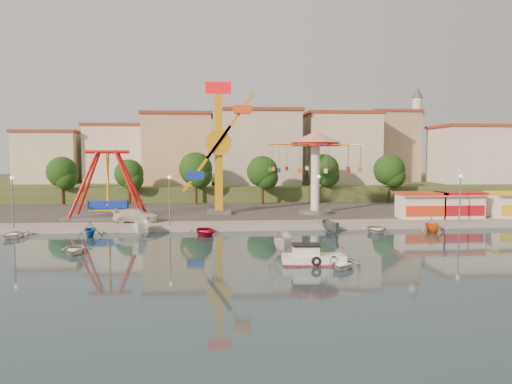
{
  "coord_description": "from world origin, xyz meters",
  "views": [
    {
      "loc": [
        -3.4,
        -40.1,
        8.06
      ],
      "look_at": [
        1.27,
        14.0,
        4.0
      ],
      "focal_mm": 35.0,
      "sensor_mm": 36.0,
      "label": 1
    }
  ],
  "objects": [
    {
      "name": "lamp_post_3",
      "position": [
        24.0,
        13.0,
        3.1
      ],
      "size": [
        0.14,
        0.14,
        5.0
      ],
      "primitive_type": "cylinder",
      "color": "#59595E",
      "rests_on": "quay_deck"
    },
    {
      "name": "tree_0",
      "position": [
        -26.0,
        36.98,
        5.47
      ],
      "size": [
        4.6,
        4.6,
        7.19
      ],
      "color": "#382314",
      "rests_on": "quay_deck"
    },
    {
      "name": "tree_3",
      "position": [
        4.0,
        34.36,
        5.55
      ],
      "size": [
        4.68,
        4.68,
        7.32
      ],
      "color": "#382314",
      "rests_on": "quay_deck"
    },
    {
      "name": "moored_boat_7",
      "position": [
        19.42,
        9.8,
        0.77
      ],
      "size": [
        2.7,
        3.07,
        1.53
      ],
      "primitive_type": "imported",
      "rotation": [
        0.0,
        0.0,
        0.07
      ],
      "color": "orange",
      "rests_on": "ground"
    },
    {
      "name": "moored_boat_2",
      "position": [
        -10.59,
        9.8,
        0.8
      ],
      "size": [
        1.57,
        4.15,
        1.6
      ],
      "primitive_type": "imported",
      "rotation": [
        0.0,
        0.0,
        -0.0
      ],
      "color": "white",
      "rests_on": "ground"
    },
    {
      "name": "asphalt_pad",
      "position": [
        0.0,
        30.0,
        0.6
      ],
      "size": [
        90.0,
        28.0,
        0.01
      ],
      "primitive_type": "cube",
      "color": "#4C4944",
      "rests_on": "quay_deck"
    },
    {
      "name": "building_4",
      "position": [
        19.07,
        52.2,
        7.62
      ],
      "size": [
        10.75,
        9.23,
        9.24
      ],
      "primitive_type": "cube",
      "color": "beige",
      "rests_on": "hill_terrace"
    },
    {
      "name": "building_3",
      "position": [
        5.6,
        48.8,
        7.6
      ],
      "size": [
        12.59,
        10.5,
        9.2
      ],
      "primitive_type": "cube",
      "color": "beige",
      "rests_on": "hill_terrace"
    },
    {
      "name": "tree_1",
      "position": [
        -16.0,
        36.24,
        5.2
      ],
      "size": [
        4.35,
        4.35,
        6.8
      ],
      "color": "#382314",
      "rests_on": "quay_deck"
    },
    {
      "name": "pirate_ship_ride",
      "position": [
        -15.68,
        19.54,
        4.39
      ],
      "size": [
        10.0,
        5.0,
        8.0
      ],
      "color": "#59595E",
      "rests_on": "quay_deck"
    },
    {
      "name": "building_5",
      "position": [
        32.37,
        50.33,
        8.61
      ],
      "size": [
        12.77,
        10.96,
        11.21
      ],
      "primitive_type": "cube",
      "color": "tan",
      "rests_on": "hill_terrace"
    },
    {
      "name": "booth_mid",
      "position": [
        25.7,
        16.49,
        2.16
      ],
      "size": [
        5.4,
        3.78,
        3.08
      ],
      "color": "white",
      "rests_on": "quay_deck"
    },
    {
      "name": "kamikaze_tower",
      "position": [
        -2.37,
        22.67,
        8.51
      ],
      "size": [
        6.14,
        3.1,
        16.5
      ],
      "color": "#59595E",
      "rests_on": "quay_deck"
    },
    {
      "name": "booth_right",
      "position": [
        32.3,
        16.49,
        2.16
      ],
      "size": [
        5.4,
        3.78,
        3.08
      ],
      "color": "white",
      "rests_on": "quay_deck"
    },
    {
      "name": "cabin_motorboat",
      "position": [
        3.84,
        -4.32,
        0.44
      ],
      "size": [
        4.73,
        2.07,
        1.63
      ],
      "rotation": [
        0.0,
        0.0,
        -0.06
      ],
      "color": "white",
      "rests_on": "ground"
    },
    {
      "name": "rowboat_a",
      "position": [
        -14.78,
        1.36,
        0.34
      ],
      "size": [
        2.79,
        3.56,
        0.67
      ],
      "primitive_type": "imported",
      "rotation": [
        0.0,
        0.0,
        0.16
      ],
      "color": "silver",
      "rests_on": "ground"
    },
    {
      "name": "moored_boat_1",
      "position": [
        -15.51,
        9.8,
        0.73
      ],
      "size": [
        2.93,
        3.22,
        1.46
      ],
      "primitive_type": "imported",
      "rotation": [
        0.0,
        0.0,
        0.22
      ],
      "color": "#12569D",
      "rests_on": "ground"
    },
    {
      "name": "skiff",
      "position": [
        2.36,
        0.21,
        0.82
      ],
      "size": [
        2.1,
        4.43,
        1.65
      ],
      "primitive_type": "imported",
      "rotation": [
        0.0,
        0.0,
        -0.12
      ],
      "color": "silver",
      "rests_on": "ground"
    },
    {
      "name": "tree_4",
      "position": [
        14.0,
        37.35,
        5.75
      ],
      "size": [
        4.86,
        4.86,
        7.6
      ],
      "color": "#382314",
      "rests_on": "quay_deck"
    },
    {
      "name": "wave_swinger",
      "position": [
        9.56,
        22.33,
        8.2
      ],
      "size": [
        11.6,
        11.6,
        10.4
      ],
      "color": "#59595E",
      "rests_on": "quay_deck"
    },
    {
      "name": "lamp_post_1",
      "position": [
        -8.0,
        13.0,
        3.1
      ],
      "size": [
        0.14,
        0.14,
        5.0
      ],
      "primitive_type": "cylinder",
      "color": "#59595E",
      "rests_on": "quay_deck"
    },
    {
      "name": "hill_terrace",
      "position": [
        0.0,
        67.0,
        1.5
      ],
      "size": [
        200.0,
        60.0,
        3.0
      ],
      "primitive_type": "cube",
      "color": "#384C26",
      "rests_on": "ground"
    },
    {
      "name": "moored_boat_5",
      "position": [
        8.62,
        9.8,
        0.67
      ],
      "size": [
        1.72,
        3.63,
        1.35
      ],
      "primitive_type": "imported",
      "rotation": [
        0.0,
        0.0,
        0.12
      ],
      "color": "slate",
      "rests_on": "ground"
    },
    {
      "name": "moored_boat_6",
      "position": [
        13.42,
        9.8,
        0.42
      ],
      "size": [
        3.61,
        4.52,
        0.84
      ],
      "primitive_type": "imported",
      "rotation": [
        0.0,
        0.0,
        -0.19
      ],
      "color": "silver",
      "rests_on": "ground"
    },
    {
      "name": "booth_left",
      "position": [
        20.9,
        16.49,
        2.16
      ],
      "size": [
        5.4,
        3.78,
        3.08
      ],
      "color": "white",
      "rests_on": "quay_deck"
    },
    {
      "name": "tree_2",
      "position": [
        -6.0,
        35.81,
        5.92
      ],
      "size": [
        5.02,
        5.02,
        7.85
      ],
      "color": "#382314",
      "rests_on": "quay_deck"
    },
    {
      "name": "building_1",
      "position": [
        -21.33,
        51.38,
        7.32
      ],
      "size": [
        12.33,
        9.01,
        8.63
      ],
      "primitive_type": "cube",
      "color": "silver",
      "rests_on": "hill_terrace"
    },
    {
      "name": "rowboat_b",
      "position": [
        5.8,
        -5.67,
        0.32
      ],
      "size": [
        3.38,
        3.78,
        0.65
      ],
      "primitive_type": "imported",
      "rotation": [
        0.0,
        0.0,
        -0.46
      ],
      "color": "silver",
      "rests_on": "ground"
    },
    {
      "name": "tree_5",
      "position": [
        24.0,
        35.54,
        5.71
      ],
      "size": [
        4.83,
        4.83,
        7.54
      ],
      "color": "#382314",
      "rests_on": "quay_deck"
    },
    {
      "name": "building_6",
      "position": [
        44.15,
        48.77,
        9.18
      ],
      "size": [
        8.23,
        8.98,
        12.36
      ],
      "primitive_type": "cube",
      "color": "silver",
      "rests_on": "hill_terrace"
    },
    {
      "name": "lamp_post_0",
      "position": [
        -24.0,
        13.0,
        3.1
      ],
      "size": [
        0.14,
        0.14,
        5.0
      ],
      "primitive_type": "cylinder",
      "color": "#59595E",
      "rests_on": "quay_deck"
    },
    {
      "name": "lamp_post_2",
      "position": [
        8.0,
        13.0,
        3.1
      ],
      "size": [
        0.14,
        0.14,
        5.0
      ],
      "primitive_type": "cylinder",
      "color": "#59595E",
      "rests_on": "quay_deck"
    },
    {
      "name": "van",
      "position": [
        -11.91,
        15.83,
        1.34
      ],
      "size": [
        5.09,
        2.1,
        1.47
      ],
      "primitive_type": "imported",
      "rotation": [
        0.0,
        0.0,
        1.58
      ],
      "color": "silver",
      "rests_on": "quay_deck"
    },
    {
      "name": "building_2",
      "position": [
        -8.19,
        51.96,
        8.62
      ],
      "size": [
        11.95,
        9.28,
        11.23
      ],
      "primitive_type": "cube",
      "color": "tan",
      "rests_on": "hill_terrace"
    },
    {
      "name": "moored_boat_0",
      "position": [
        -22.76,
        9.8,
        0.36
      ],
      "size": [
        3.15,
        3.93,
        0.72
      ],
      "primitive_type": "imported",
      "rotation": [
        0.0,
        0.0,
        -0.2
      ],
      "color": "white",
      "rests_on": "ground"
    },
    {
      "name": "minaret",
      "position": [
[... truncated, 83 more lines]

